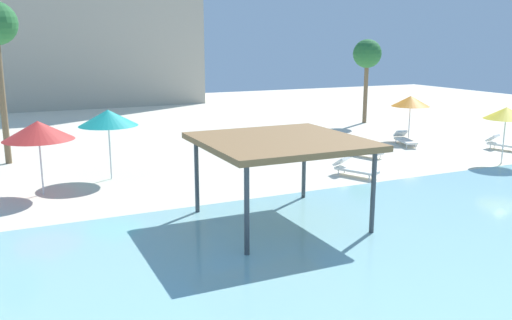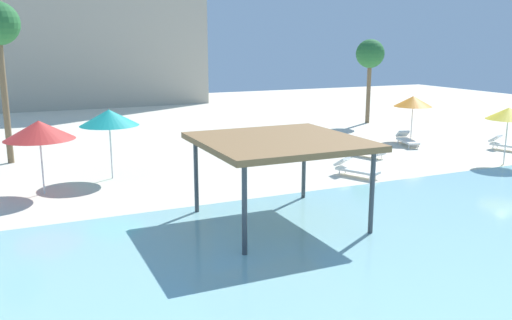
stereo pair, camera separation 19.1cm
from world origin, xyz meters
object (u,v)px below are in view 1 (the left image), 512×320
at_px(beach_umbrella_orange_3, 411,101).
at_px(palm_tree_2, 367,55).
at_px(beach_umbrella_red_0, 38,130).
at_px(beach_umbrella_yellow_2, 506,113).
at_px(shade_pavilion, 280,144).
at_px(lounge_chair_2, 362,149).
at_px(beach_umbrella_teal_4, 108,118).
at_px(lounge_chair_1, 503,144).
at_px(lounge_chair_0, 353,168).
at_px(lounge_chair_4, 404,139).

bearing_deg(beach_umbrella_orange_3, palm_tree_2, 75.31).
xyz_separation_m(beach_umbrella_red_0, beach_umbrella_yellow_2, (19.31, -3.41, -0.04)).
height_order(shade_pavilion, lounge_chair_2, shade_pavilion).
bearing_deg(beach_umbrella_orange_3, beach_umbrella_red_0, -170.84).
bearing_deg(beach_umbrella_teal_4, palm_tree_2, 24.29).
distance_m(beach_umbrella_yellow_2, beach_umbrella_orange_3, 6.56).
bearing_deg(beach_umbrella_red_0, lounge_chair_1, -3.00).
relative_size(beach_umbrella_red_0, lounge_chair_1, 1.36).
xyz_separation_m(shade_pavilion, beach_umbrella_red_0, (-6.36, 6.42, -0.12)).
xyz_separation_m(shade_pavilion, beach_umbrella_orange_3, (13.15, 9.56, -0.29)).
bearing_deg(beach_umbrella_yellow_2, lounge_chair_2, 139.88).
distance_m(beach_umbrella_yellow_2, beach_umbrella_teal_4, 17.29).
relative_size(beach_umbrella_red_0, beach_umbrella_yellow_2, 1.04).
xyz_separation_m(lounge_chair_0, lounge_chair_4, (6.42, 4.46, 0.00)).
relative_size(beach_umbrella_yellow_2, lounge_chair_4, 1.30).
xyz_separation_m(beach_umbrella_red_0, lounge_chair_1, (22.00, -1.15, -2.03)).
height_order(lounge_chair_4, palm_tree_2, palm_tree_2).
bearing_deg(lounge_chair_2, beach_umbrella_yellow_2, 32.65).
bearing_deg(shade_pavilion, beach_umbrella_orange_3, 36.03).
bearing_deg(beach_umbrella_red_0, lounge_chair_0, -11.80).
bearing_deg(beach_umbrella_orange_3, shade_pavilion, -143.97).
xyz_separation_m(beach_umbrella_yellow_2, beach_umbrella_teal_4, (-16.65, 4.67, 0.18)).
bearing_deg(lounge_chair_1, beach_umbrella_yellow_2, -66.62).
bearing_deg(lounge_chair_1, shade_pavilion, -87.95).
height_order(beach_umbrella_red_0, beach_umbrella_orange_3, beach_umbrella_red_0).
relative_size(beach_umbrella_orange_3, palm_tree_2, 0.44).
height_order(lounge_chair_2, palm_tree_2, palm_tree_2).
distance_m(beach_umbrella_red_0, lounge_chair_2, 14.68).
height_order(beach_umbrella_yellow_2, beach_umbrella_orange_3, beach_umbrella_yellow_2).
bearing_deg(lounge_chair_4, shade_pavilion, -37.90).
bearing_deg(palm_tree_2, lounge_chair_0, -127.80).
distance_m(beach_umbrella_teal_4, lounge_chair_4, 15.74).
height_order(beach_umbrella_orange_3, lounge_chair_2, beach_umbrella_orange_3).
distance_m(lounge_chair_0, palm_tree_2, 15.88).
distance_m(beach_umbrella_teal_4, lounge_chair_2, 12.07).
height_order(beach_umbrella_red_0, beach_umbrella_teal_4, beach_umbrella_teal_4).
bearing_deg(lounge_chair_2, shade_pavilion, -66.41).
xyz_separation_m(beach_umbrella_yellow_2, lounge_chair_1, (2.69, 2.25, -1.98)).
bearing_deg(lounge_chair_2, lounge_chair_4, 92.81).
bearing_deg(beach_umbrella_red_0, shade_pavilion, -45.26).
xyz_separation_m(beach_umbrella_red_0, beach_umbrella_teal_4, (2.67, 1.26, 0.14)).
bearing_deg(lounge_chair_0, beach_umbrella_orange_3, 101.40).
bearing_deg(shade_pavilion, lounge_chair_1, 18.60).
xyz_separation_m(beach_umbrella_yellow_2, palm_tree_2, (1.90, 13.04, 2.22)).
distance_m(shade_pavilion, beach_umbrella_teal_4, 8.52).
relative_size(beach_umbrella_red_0, beach_umbrella_orange_3, 1.09).
height_order(lounge_chair_0, lounge_chair_4, same).
relative_size(beach_umbrella_red_0, lounge_chair_0, 1.37).
distance_m(lounge_chair_1, lounge_chair_4, 4.90).
relative_size(beach_umbrella_orange_3, lounge_chair_2, 1.25).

